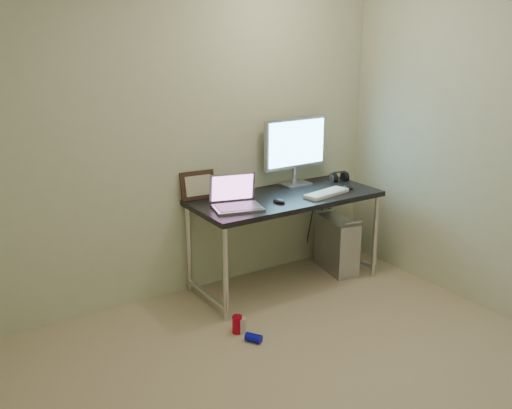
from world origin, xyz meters
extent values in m
plane|color=tan|center=(0.00, 0.00, 0.00)|extent=(3.50, 3.50, 0.00)
cube|color=beige|center=(0.00, 1.75, 1.25)|extent=(3.50, 0.02, 2.50)
cube|color=black|center=(0.73, 1.42, 0.73)|extent=(1.51, 0.66, 0.04)
cylinder|color=silver|center=(0.01, 1.13, 0.35)|extent=(0.04, 0.04, 0.71)
cylinder|color=silver|center=(0.01, 1.71, 0.35)|extent=(0.04, 0.04, 0.71)
cylinder|color=silver|center=(1.44, 1.13, 0.35)|extent=(0.04, 0.04, 0.71)
cylinder|color=silver|center=(1.44, 1.71, 0.35)|extent=(0.04, 0.04, 0.71)
cylinder|color=silver|center=(0.01, 1.42, 0.08)|extent=(0.04, 0.58, 0.04)
cylinder|color=silver|center=(1.44, 1.42, 0.08)|extent=(0.04, 0.58, 0.04)
cube|color=#A8A9AD|center=(1.26, 1.40, 0.23)|extent=(0.28, 0.48, 0.47)
cylinder|color=#B1B2B8|center=(1.26, 1.22, 0.48)|extent=(0.17, 0.05, 0.02)
cylinder|color=#B1B2B8|center=(1.26, 1.59, 0.48)|extent=(0.17, 0.05, 0.02)
cylinder|color=black|center=(1.21, 1.70, 0.40)|extent=(0.01, 0.16, 0.69)
cylinder|color=black|center=(1.30, 1.68, 0.38)|extent=(0.02, 0.11, 0.71)
cylinder|color=#AC081E|center=(-0.01, 0.94, 0.06)|extent=(0.08, 0.08, 0.13)
cylinder|color=silver|center=(0.02, 0.92, 0.05)|extent=(0.07, 0.07, 0.11)
cylinder|color=#0B0DC4|center=(0.02, 0.77, 0.03)|extent=(0.11, 0.13, 0.06)
cube|color=#B1B2B8|center=(0.23, 1.32, 0.76)|extent=(0.39, 0.32, 0.02)
cube|color=slate|center=(0.23, 1.32, 0.77)|extent=(0.35, 0.27, 0.00)
cube|color=#9B9AA3|center=(0.26, 1.45, 0.88)|extent=(0.35, 0.13, 0.22)
cube|color=#894D83|center=(0.26, 1.44, 0.88)|extent=(0.31, 0.11, 0.19)
cube|color=#B1B2B8|center=(0.98, 1.64, 0.76)|extent=(0.25, 0.18, 0.02)
cylinder|color=#B1B2B8|center=(0.98, 1.66, 0.83)|extent=(0.04, 0.04, 0.13)
cube|color=#B1B2B8|center=(0.98, 1.65, 1.11)|extent=(0.61, 0.05, 0.42)
cube|color=#65C7F7|center=(0.98, 1.63, 1.11)|extent=(0.55, 0.02, 0.36)
cube|color=white|center=(1.01, 1.27, 0.76)|extent=(0.42, 0.21, 0.02)
ellipsoid|color=black|center=(1.28, 1.31, 0.77)|extent=(0.09, 0.12, 0.04)
ellipsoid|color=black|center=(0.57, 1.29, 0.77)|extent=(0.09, 0.12, 0.04)
cylinder|color=black|center=(1.33, 1.55, 0.78)|extent=(0.05, 0.10, 0.09)
cylinder|color=black|center=(1.44, 1.55, 0.78)|extent=(0.05, 0.10, 0.09)
cube|color=black|center=(1.38, 1.55, 0.83)|extent=(0.12, 0.03, 0.01)
cube|color=black|center=(0.11, 1.71, 0.86)|extent=(0.28, 0.10, 0.22)
cylinder|color=silver|center=(0.30, 1.69, 0.79)|extent=(0.01, 0.01, 0.09)
cylinder|color=white|center=(0.30, 1.69, 0.85)|extent=(0.04, 0.03, 0.04)
camera|label=1|loc=(-1.79, -2.07, 1.99)|focal=40.00mm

